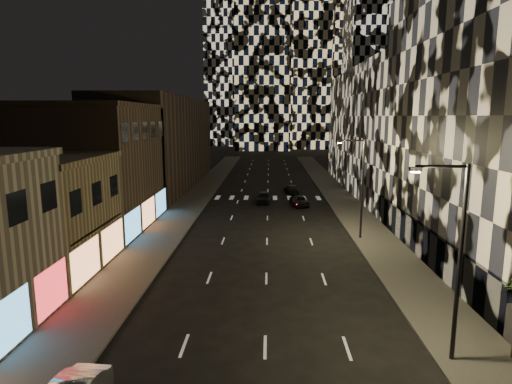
# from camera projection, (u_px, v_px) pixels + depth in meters

# --- Properties ---
(sidewalk_left) EXTENTS (4.00, 120.00, 0.15)m
(sidewalk_left) POSITION_uv_depth(u_px,v_px,m) (196.00, 197.00, 59.63)
(sidewalk_left) COLOR #47443F
(sidewalk_left) RESTS_ON ground
(sidewalk_right) EXTENTS (4.00, 120.00, 0.15)m
(sidewalk_right) POSITION_uv_depth(u_px,v_px,m) (340.00, 198.00, 59.03)
(sidewalk_right) COLOR #47443F
(sidewalk_right) RESTS_ON ground
(curb_left) EXTENTS (0.20, 120.00, 0.15)m
(curb_left) POSITION_uv_depth(u_px,v_px,m) (211.00, 197.00, 59.57)
(curb_left) COLOR #4C4C47
(curb_left) RESTS_ON ground
(curb_right) EXTENTS (0.20, 120.00, 0.15)m
(curb_right) POSITION_uv_depth(u_px,v_px,m) (325.00, 198.00, 59.09)
(curb_right) COLOR #4C4C47
(curb_right) RESTS_ON ground
(retail_tan) EXTENTS (10.00, 10.00, 8.00)m
(retail_tan) POSITION_uv_depth(u_px,v_px,m) (30.00, 218.00, 30.61)
(retail_tan) COLOR #8B7A53
(retail_tan) RESTS_ON ground
(retail_brown) EXTENTS (10.00, 15.00, 12.00)m
(retail_brown) POSITION_uv_depth(u_px,v_px,m) (97.00, 169.00, 42.57)
(retail_brown) COLOR #4C3B2B
(retail_brown) RESTS_ON ground
(retail_filler_left) EXTENTS (10.00, 40.00, 14.00)m
(retail_filler_left) POSITION_uv_depth(u_px,v_px,m) (162.00, 143.00, 68.47)
(retail_filler_left) COLOR #4C3B2B
(retail_filler_left) RESTS_ON ground
(midrise_base) EXTENTS (0.60, 25.00, 3.00)m
(midrise_base) POSITION_uv_depth(u_px,v_px,m) (423.00, 241.00, 33.61)
(midrise_base) COLOR #383838
(midrise_base) RESTS_ON ground
(midrise_filler_right) EXTENTS (16.00, 40.00, 18.00)m
(midrise_filler_right) POSITION_uv_depth(u_px,v_px,m) (402.00, 131.00, 64.06)
(midrise_filler_right) COLOR #232326
(midrise_filler_right) RESTS_ON ground
(tower_center_low) EXTENTS (18.00, 18.00, 95.00)m
(tower_center_low) POSITION_uv_depth(u_px,v_px,m) (263.00, 4.00, 139.69)
(tower_center_low) COLOR black
(tower_center_low) RESTS_ON ground
(streetlight_near) EXTENTS (2.55, 0.25, 9.00)m
(streetlight_near) POSITION_uv_depth(u_px,v_px,m) (455.00, 250.00, 18.79)
(streetlight_near) COLOR black
(streetlight_near) RESTS_ON sidewalk_right
(streetlight_far) EXTENTS (2.55, 0.25, 9.00)m
(streetlight_far) POSITION_uv_depth(u_px,v_px,m) (360.00, 182.00, 38.47)
(streetlight_far) COLOR black
(streetlight_far) RESTS_ON sidewalk_right
(car_dark_midlane) EXTENTS (2.09, 4.42, 1.46)m
(car_dark_midlane) POSITION_uv_depth(u_px,v_px,m) (264.00, 197.00, 55.78)
(car_dark_midlane) COLOR black
(car_dark_midlane) RESTS_ON ground
(car_dark_oncoming) EXTENTS (2.16, 4.50, 1.26)m
(car_dark_oncoming) POSITION_uv_depth(u_px,v_px,m) (292.00, 189.00, 62.62)
(car_dark_oncoming) COLOR black
(car_dark_oncoming) RESTS_ON ground
(car_dark_rightlane) EXTENTS (2.49, 4.54, 1.21)m
(car_dark_rightlane) POSITION_uv_depth(u_px,v_px,m) (299.00, 201.00, 53.80)
(car_dark_rightlane) COLOR black
(car_dark_rightlane) RESTS_ON ground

